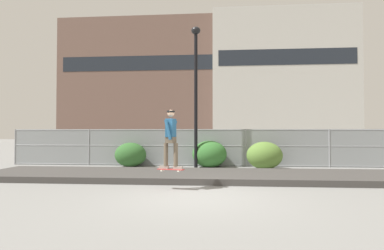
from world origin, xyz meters
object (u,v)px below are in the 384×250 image
Objects in this scene: skater at (171,135)px; shrub_right at (264,155)px; skateboard at (171,169)px; street_lamp at (196,80)px; shrub_left at (131,155)px; parked_car_near at (171,147)px; parked_car_mid at (284,148)px; shrub_center at (209,154)px.

shrub_right is (3.55, 5.19, -0.98)m from skater.
street_lamp is (0.39, 5.28, 3.58)m from skateboard.
shrub_left is (-3.22, 0.29, -3.58)m from street_lamp.
parked_car_near is 6.43m from parked_car_mid.
skateboard is 6.39m from street_lamp.
shrub_center is at bearing 168.26° from shrub_right.
skater is 0.39× the size of parked_car_mid.
skater is at bearing -63.17° from shrub_left.
shrub_right is (3.16, -0.09, -3.55)m from street_lamp.
shrub_right is (6.38, -0.39, 0.04)m from shrub_left.
street_lamp is at bearing -5.24° from shrub_left.
street_lamp is 3.62m from shrub_center.
shrub_right is (3.55, 5.19, 0.03)m from skateboard.
parked_car_near reaches higher than shrub_right.
parked_car_mid is at bearing 31.09° from shrub_center.
parked_car_mid is (6.42, -0.35, 0.00)m from parked_car_near.
parked_car_near is at bearing 98.61° from skateboard.
street_lamp is 4.03× the size of shrub_center.
street_lamp is at bearing -148.42° from parked_car_mid.
shrub_left is at bearing 116.83° from skateboard.
shrub_right reaches higher than shrub_left.
parked_car_near is at bearing 62.75° from shrub_left.
shrub_center is (3.85, 0.14, 0.05)m from shrub_left.
street_lamp is 4.82m from shrub_left.
parked_car_mid is at bearing -3.16° from parked_car_near.
parked_car_mid is at bearing 62.37° from shrub_right.
parked_car_near is 3.34m from shrub_left.
shrub_center is (1.02, 5.72, -0.96)m from skater.
skateboard is 9.66m from parked_car_mid.
shrub_left is (-2.82, 5.58, -0.00)m from skateboard.
skateboard is 0.50× the size of shrub_right.
shrub_left is at bearing 176.54° from shrub_right.
skateboard is 0.50× the size of shrub_center.
skater is 1.05× the size of shrub_center.
street_lamp is (0.39, 5.28, 2.57)m from skater.
shrub_center is at bearing 34.64° from street_lamp.
shrub_center is at bearing -50.63° from parked_car_near.
parked_car_near is 2.73× the size of shrub_right.
shrub_center reaches higher than shrub_right.
parked_car_mid is at bearing 18.19° from shrub_left.
street_lamp is at bearing -145.36° from shrub_center.
street_lamp is 4.75m from shrub_right.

